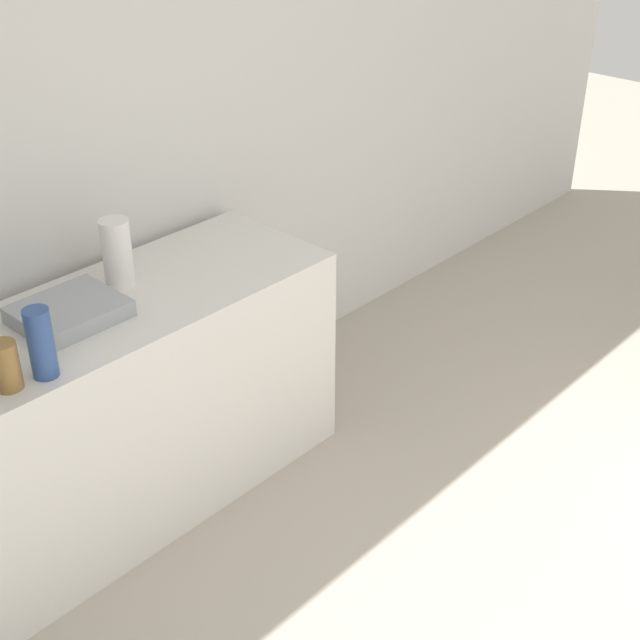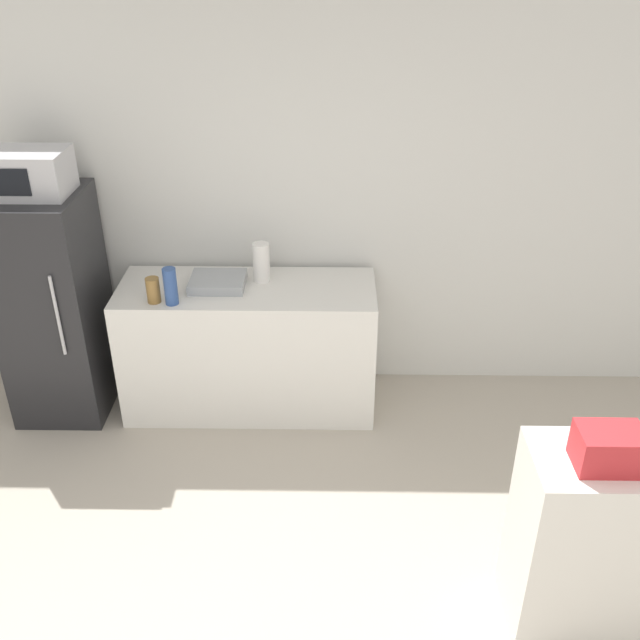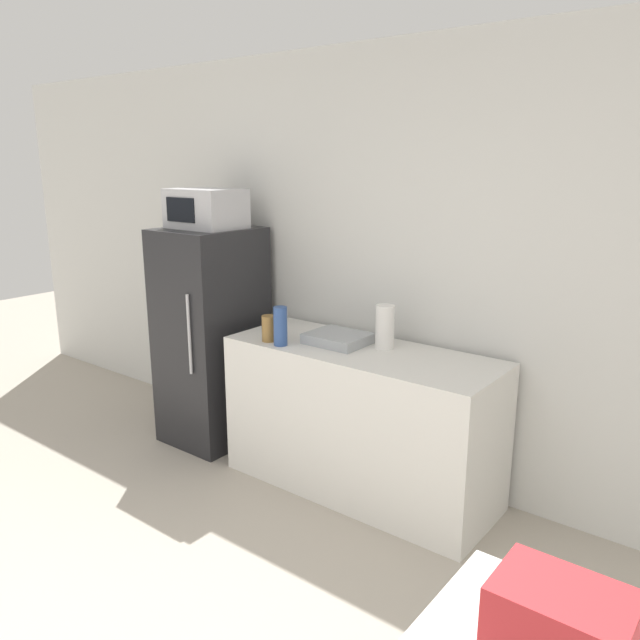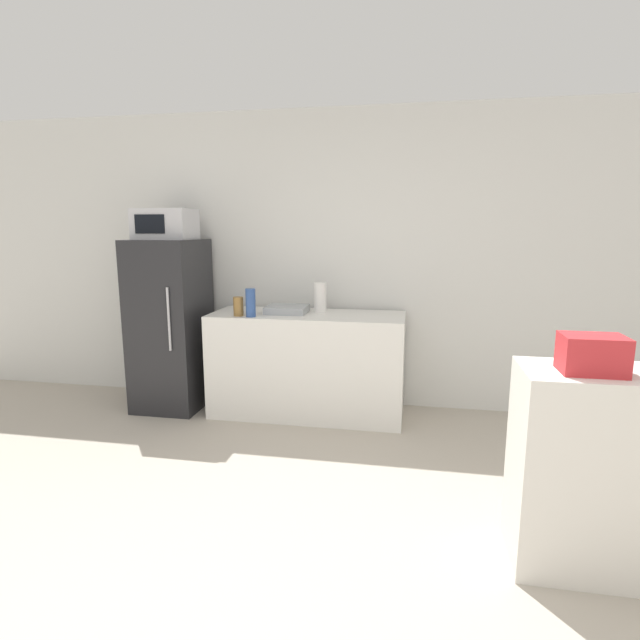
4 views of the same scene
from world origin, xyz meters
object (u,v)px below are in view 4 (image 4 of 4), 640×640
object	(u,v)px
refrigerator	(171,325)
bottle_tall	(251,303)
bottle_short	(238,306)
microwave	(165,224)
paper_towel_roll	(320,297)
basket	(592,354)

from	to	relation	value
refrigerator	bottle_tall	world-z (taller)	refrigerator
bottle_tall	bottle_short	world-z (taller)	bottle_tall
microwave	bottle_short	distance (m)	0.98
bottle_tall	microwave	bearing A→B (deg)	166.54
refrigerator	microwave	distance (m)	0.88
refrigerator	paper_towel_roll	xyz separation A→B (m)	(1.32, 0.13, 0.26)
microwave	bottle_short	world-z (taller)	microwave
refrigerator	paper_towel_roll	bearing A→B (deg)	5.49
bottle_short	basket	size ratio (longest dim) A/B	0.60
refrigerator	paper_towel_roll	distance (m)	1.35
refrigerator	paper_towel_roll	size ratio (longest dim) A/B	5.86
bottle_tall	refrigerator	bearing A→B (deg)	166.46
bottle_short	basket	xyz separation A→B (m)	(2.18, -1.54, 0.09)
microwave	basket	bearing A→B (deg)	-30.79
refrigerator	basket	xyz separation A→B (m)	(2.88, -1.72, 0.30)
microwave	paper_towel_roll	xyz separation A→B (m)	(1.32, 0.13, -0.62)
bottle_tall	paper_towel_roll	world-z (taller)	paper_towel_roll
microwave	paper_towel_roll	bearing A→B (deg)	5.54
microwave	bottle_tall	size ratio (longest dim) A/B	2.07
refrigerator	microwave	size ratio (longest dim) A/B	3.12
basket	paper_towel_roll	world-z (taller)	paper_towel_roll
microwave	basket	distance (m)	3.40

